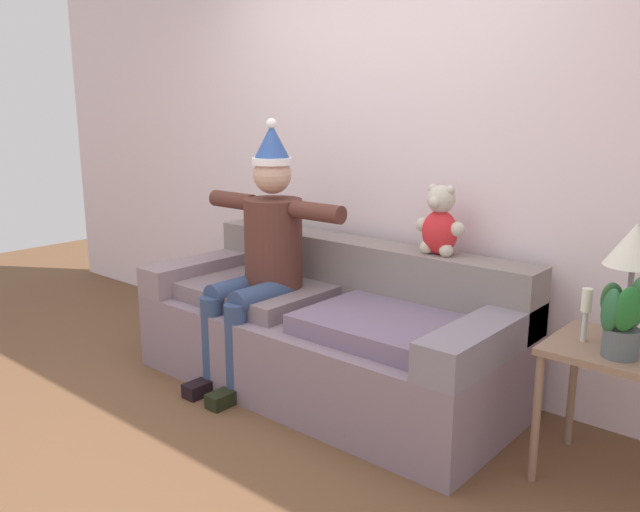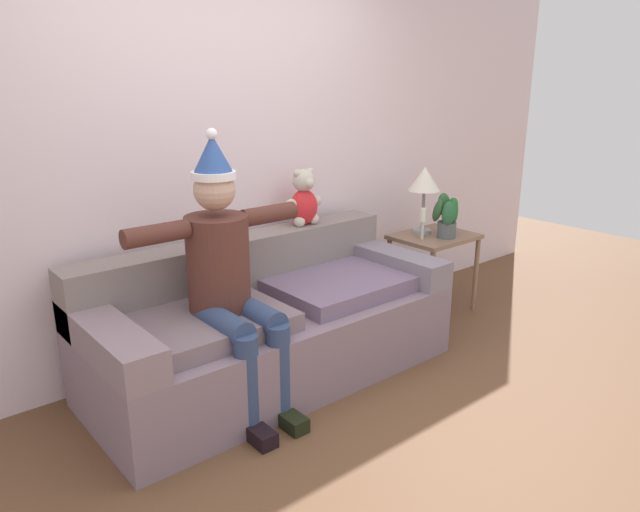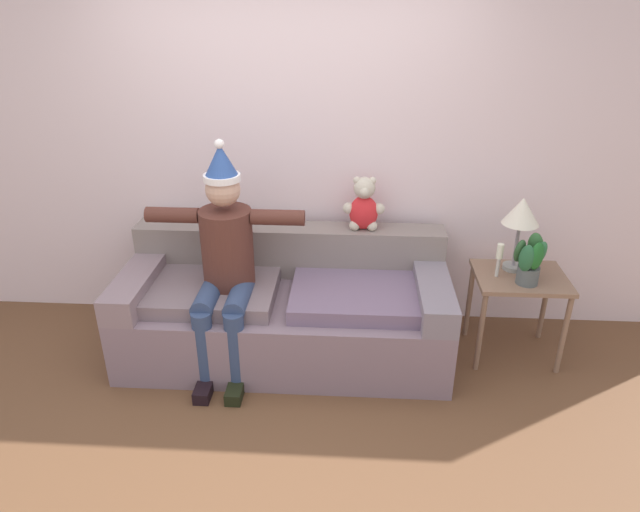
# 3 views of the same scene
# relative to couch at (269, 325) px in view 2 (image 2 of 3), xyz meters

# --- Properties ---
(ground_plane) EXTENTS (10.00, 10.00, 0.00)m
(ground_plane) POSITION_rel_couch_xyz_m (0.00, -0.99, -0.33)
(ground_plane) COLOR brown
(back_wall) EXTENTS (7.00, 0.10, 2.70)m
(back_wall) POSITION_rel_couch_xyz_m (0.00, 0.56, 1.02)
(back_wall) COLOR silver
(back_wall) RESTS_ON ground_plane
(couch) EXTENTS (2.20, 0.95, 0.81)m
(couch) POSITION_rel_couch_xyz_m (0.00, 0.00, 0.00)
(couch) COLOR gray
(couch) RESTS_ON ground_plane
(person_seated) EXTENTS (1.02, 0.77, 1.53)m
(person_seated) POSITION_rel_couch_xyz_m (-0.37, -0.16, 0.45)
(person_seated) COLOR #532B23
(person_seated) RESTS_ON ground_plane
(teddy_bear) EXTENTS (0.29, 0.17, 0.38)m
(teddy_bear) POSITION_rel_couch_xyz_m (0.52, 0.30, 0.66)
(teddy_bear) COLOR red
(teddy_bear) RESTS_ON couch
(side_table) EXTENTS (0.60, 0.48, 0.62)m
(side_table) POSITION_rel_couch_xyz_m (1.58, 0.04, 0.19)
(side_table) COLOR #866550
(side_table) RESTS_ON ground_plane
(table_lamp) EXTENTS (0.24, 0.24, 0.51)m
(table_lamp) POSITION_rel_couch_xyz_m (1.55, 0.13, 0.69)
(table_lamp) COLOR gray
(table_lamp) RESTS_ON side_table
(potted_plant) EXTENTS (0.23, 0.23, 0.33)m
(potted_plant) POSITION_rel_couch_xyz_m (1.59, -0.06, 0.45)
(potted_plant) COLOR #4E5758
(potted_plant) RESTS_ON side_table
(candle_tall) EXTENTS (0.04, 0.04, 0.23)m
(candle_tall) POSITION_rel_couch_xyz_m (1.41, 0.02, 0.44)
(candle_tall) COLOR beige
(candle_tall) RESTS_ON side_table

